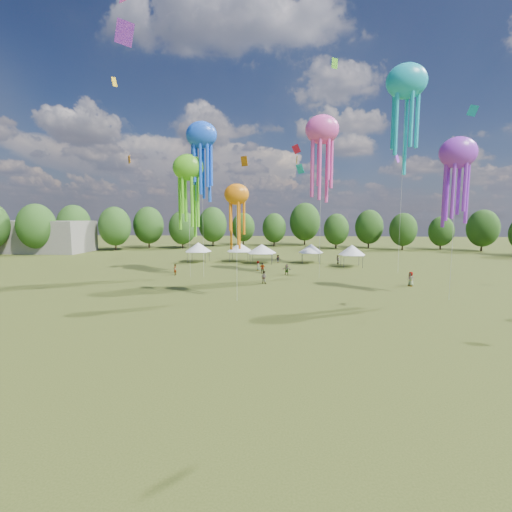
{
  "coord_description": "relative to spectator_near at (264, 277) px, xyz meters",
  "views": [
    {
      "loc": [
        -1.52,
        -13.34,
        9.24
      ],
      "look_at": [
        -3.82,
        15.0,
        6.0
      ],
      "focal_mm": 24.65,
      "sensor_mm": 36.0,
      "label": 1
    }
  ],
  "objects": [
    {
      "name": "spectator_near",
      "position": [
        0.0,
        0.0,
        0.0
      ],
      "size": [
        1.02,
        0.91,
        1.75
      ],
      "primitive_type": "imported",
      "rotation": [
        0.0,
        0.0,
        2.8
      ],
      "color": "gray",
      "rests_on": "ground"
    },
    {
      "name": "festival_tents",
      "position": [
        -0.57,
        21.21,
        2.09
      ],
      "size": [
        34.5,
        11.02,
        4.06
      ],
      "color": "#47474C",
      "rests_on": "ground"
    },
    {
      "name": "small_kites",
      "position": [
        4.99,
        8.5,
        30.65
      ],
      "size": [
        76.8,
        68.02,
        43.47
      ],
      "color": "#5ECD21",
      "rests_on": "ground"
    },
    {
      "name": "spectators_far",
      "position": [
        5.02,
        10.8,
        -0.02
      ],
      "size": [
        34.57,
        22.74,
        1.91
      ],
      "color": "gray",
      "rests_on": "ground"
    },
    {
      "name": "hangar",
      "position": [
        -67.7,
        37.89,
        3.13
      ],
      "size": [
        40.0,
        12.0,
        8.0
      ],
      "primitive_type": "cube",
      "color": "gray",
      "rests_on": "ground"
    },
    {
      "name": "ground",
      "position": [
        4.3,
        -34.11,
        -0.87
      ],
      "size": [
        300.0,
        300.0,
        0.0
      ],
      "primitive_type": "plane",
      "color": "#384416",
      "rests_on": "ground"
    },
    {
      "name": "treeline",
      "position": [
        0.44,
        28.4,
        5.67
      ],
      "size": [
        201.57,
        95.24,
        13.43
      ],
      "color": "#38281C",
      "rests_on": "ground"
    },
    {
      "name": "show_kites",
      "position": [
        8.56,
        5.56,
        19.64
      ],
      "size": [
        38.32,
        24.45,
        32.67
      ],
      "color": "#5ECD21",
      "rests_on": "ground"
    }
  ]
}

